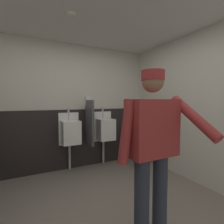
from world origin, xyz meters
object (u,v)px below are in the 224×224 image
object	(u,v)px
urinal_middle	(105,129)
soap_dispenser	(88,101)
person	(152,145)
urinal_left	(70,132)
trash_bin	(141,151)

from	to	relation	value
urinal_middle	soap_dispenser	distance (m)	0.71
urinal_middle	person	size ratio (longest dim) A/B	0.75
soap_dispenser	urinal_left	bearing A→B (deg)	-163.53
person	soap_dispenser	bearing A→B (deg)	85.63
person	trash_bin	size ratio (longest dim) A/B	2.75
urinal_middle	person	distance (m)	2.20
urinal_left	trash_bin	bearing A→B (deg)	-14.17
urinal_middle	trash_bin	bearing A→B (deg)	-27.54
urinal_middle	soap_dispenser	bearing A→B (deg)	160.95
urinal_middle	soap_dispenser	world-z (taller)	soap_dispenser
urinal_left	soap_dispenser	size ratio (longest dim) A/B	6.89
urinal_left	soap_dispenser	world-z (taller)	soap_dispenser
urinal_left	person	world-z (taller)	person
person	urinal_middle	bearing A→B (deg)	76.33
urinal_middle	person	xyz separation A→B (m)	(-0.52, -2.13, 0.20)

